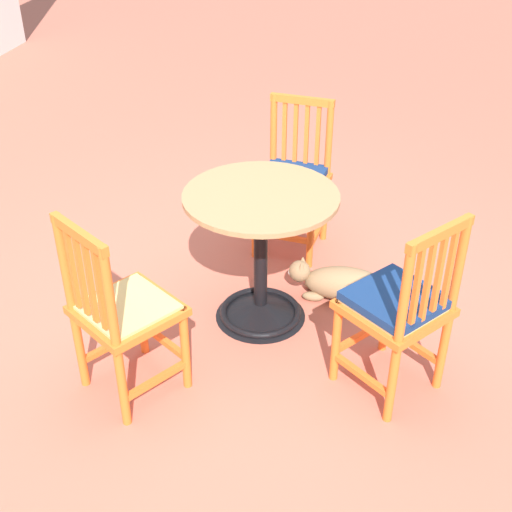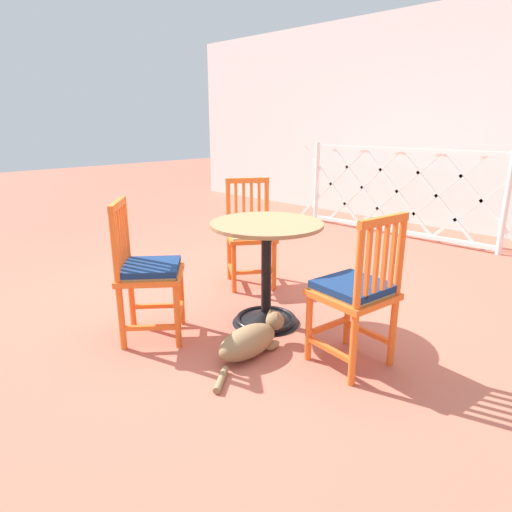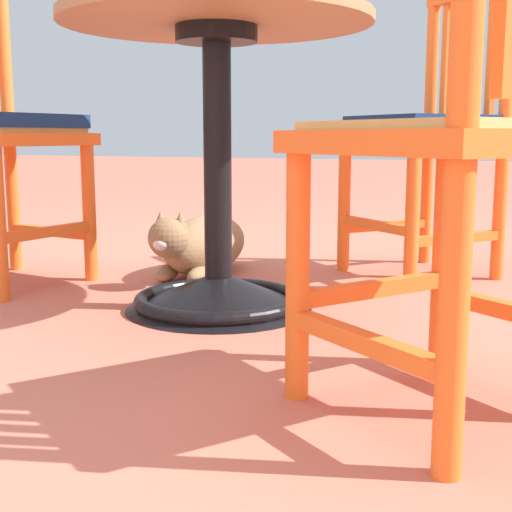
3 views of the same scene
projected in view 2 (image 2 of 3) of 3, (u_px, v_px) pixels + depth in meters
The scene contains 8 objects.
ground_plane at pixel (257, 314), 3.29m from camera, with size 24.00×24.00×0.00m, color #BC604C.
building_wall_backdrop at pixel (472, 120), 5.52m from camera, with size 10.00×0.20×2.80m, color white.
lattice_fence_panel at pixel (397, 191), 5.44m from camera, with size 2.98×0.06×1.11m.
cafe_table at pixel (266, 285), 3.07m from camera, with size 0.76×0.76×0.73m.
orange_chair_by_planter at pixel (250, 236), 3.80m from camera, with size 0.56×0.56×0.91m.
orange_chair_at_corner at pixel (147, 272), 2.83m from camera, with size 0.56×0.56×0.91m.
orange_chair_facing_out at pixel (356, 293), 2.49m from camera, with size 0.45×0.45×0.91m.
tabby_cat at pixel (252, 340), 2.69m from camera, with size 0.29×0.72×0.23m.
Camera 2 is at (2.12, -2.17, 1.37)m, focal length 30.96 mm.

